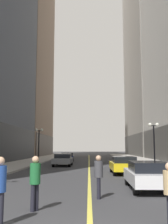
# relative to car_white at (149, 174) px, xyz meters

# --- Properties ---
(ground_plane) EXTENTS (200.00, 200.00, 0.00)m
(ground_plane) POSITION_rel_car_white_xyz_m (-2.82, 27.05, -0.72)
(ground_plane) COLOR #38383A
(sidewalk_left) EXTENTS (4.50, 78.00, 0.15)m
(sidewalk_left) POSITION_rel_car_white_xyz_m (-11.07, 27.05, -0.65)
(sidewalk_left) COLOR #ADA8A0
(sidewalk_left) RESTS_ON ground
(sidewalk_right) EXTENTS (4.50, 78.00, 0.15)m
(sidewalk_right) POSITION_rel_car_white_xyz_m (5.43, 27.05, -0.65)
(sidewalk_right) COLOR #ADA8A0
(sidewalk_right) RESTS_ON ground
(lane_centre_stripe) EXTENTS (0.16, 70.00, 0.01)m
(lane_centre_stripe) POSITION_rel_car_white_xyz_m (-2.82, 27.05, -0.72)
(lane_centre_stripe) COLOR #E5D64C
(lane_centre_stripe) RESTS_ON ground
(building_left_far) EXTENTS (11.02, 26.00, 60.85)m
(building_left_far) POSITION_rel_car_white_xyz_m (-18.74, 52.05, 29.61)
(building_left_far) COLOR gray
(building_left_far) RESTS_ON ground
(car_white) EXTENTS (2.03, 4.41, 1.32)m
(car_white) POSITION_rel_car_white_xyz_m (0.00, 0.00, 0.00)
(car_white) COLOR silver
(car_white) RESTS_ON ground
(car_yellow) EXTENTS (1.85, 4.15, 1.32)m
(car_yellow) POSITION_rel_car_white_xyz_m (-0.23, 7.66, -0.00)
(car_yellow) COLOR yellow
(car_yellow) RESTS_ON ground
(car_grey) EXTENTS (1.99, 4.28, 1.32)m
(car_grey) POSITION_rel_car_white_xyz_m (-5.68, 16.64, -0.00)
(car_grey) COLOR slate
(car_grey) RESTS_ON ground
(car_navy) EXTENTS (1.83, 4.25, 1.32)m
(car_navy) POSITION_rel_car_white_xyz_m (-5.81, 24.36, -0.00)
(car_navy) COLOR #141E4C
(car_navy) RESTS_ON ground
(pedestrian_in_green_parka) EXTENTS (0.47, 0.47, 1.71)m
(pedestrian_in_green_parka) POSITION_rel_car_white_xyz_m (-4.56, -4.36, 0.28)
(pedestrian_in_green_parka) COLOR black
(pedestrian_in_green_parka) RESTS_ON ground
(pedestrian_with_orange_bag) EXTENTS (0.37, 0.37, 1.68)m
(pedestrian_with_orange_bag) POSITION_rel_car_white_xyz_m (-2.46, -2.25, 0.26)
(pedestrian_with_orange_bag) COLOR black
(pedestrian_with_orange_bag) RESTS_ON ground
(street_lamp_left_far) EXTENTS (1.06, 0.36, 4.43)m
(street_lamp_left_far) POSITION_rel_car_white_xyz_m (-9.22, 21.20, 2.54)
(street_lamp_left_far) COLOR black
(street_lamp_left_far) RESTS_ON ground
(street_lamp_right_mid) EXTENTS (1.06, 0.36, 4.43)m
(street_lamp_right_mid) POSITION_rel_car_white_xyz_m (3.58, 13.56, 2.54)
(street_lamp_right_mid) COLOR black
(street_lamp_right_mid) RESTS_ON ground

